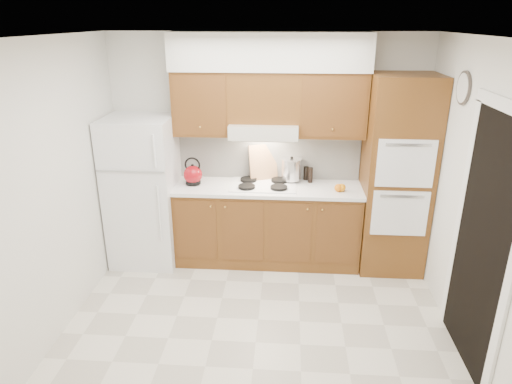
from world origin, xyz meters
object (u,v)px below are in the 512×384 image
Objects in this scene: kettle at (193,175)px; stock_pot at (291,169)px; fridge at (144,191)px; oven_cabinet at (396,176)px.

stock_pot is at bearing -12.09° from kettle.
fridge is at bearing -172.21° from stock_pot.
oven_cabinet is at bearing -21.61° from kettle.
oven_cabinet is 1.17m from stock_pot.
fridge reaches higher than stock_pot.
stock_pot is (1.70, 0.23, 0.23)m from fridge.
fridge is at bearing 164.16° from kettle.
oven_cabinet reaches higher than kettle.
kettle is (0.57, 0.05, 0.20)m from fridge.
stock_pot reaches higher than kettle.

